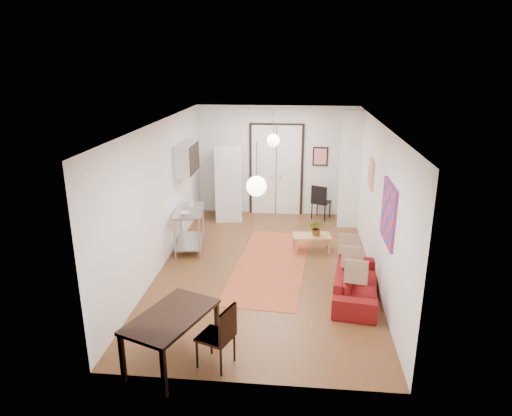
# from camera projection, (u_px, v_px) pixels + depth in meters

# --- Properties ---
(floor) EXTENTS (7.00, 7.00, 0.00)m
(floor) POSITION_uv_depth(u_px,v_px,m) (266.00, 267.00, 9.25)
(floor) COLOR brown
(floor) RESTS_ON ground
(ceiling) EXTENTS (4.20, 7.00, 0.02)m
(ceiling) POSITION_uv_depth(u_px,v_px,m) (267.00, 123.00, 8.35)
(ceiling) COLOR silver
(ceiling) RESTS_ON wall_back
(wall_back) EXTENTS (4.20, 0.02, 2.90)m
(wall_back) POSITION_uv_depth(u_px,v_px,m) (276.00, 161.00, 12.11)
(wall_back) COLOR white
(wall_back) RESTS_ON floor
(wall_front) EXTENTS (4.20, 0.02, 2.90)m
(wall_front) POSITION_uv_depth(u_px,v_px,m) (244.00, 283.00, 5.49)
(wall_front) COLOR white
(wall_front) RESTS_ON floor
(wall_left) EXTENTS (0.02, 7.00, 2.90)m
(wall_left) POSITION_uv_depth(u_px,v_px,m) (160.00, 196.00, 9.00)
(wall_left) COLOR white
(wall_left) RESTS_ON floor
(wall_right) EXTENTS (0.02, 7.00, 2.90)m
(wall_right) POSITION_uv_depth(u_px,v_px,m) (377.00, 202.00, 8.61)
(wall_right) COLOR white
(wall_right) RESTS_ON floor
(double_doors) EXTENTS (1.44, 0.06, 2.50)m
(double_doors) POSITION_uv_depth(u_px,v_px,m) (276.00, 171.00, 12.15)
(double_doors) COLOR white
(double_doors) RESTS_ON wall_back
(stub_partition) EXTENTS (0.50, 0.10, 2.90)m
(stub_partition) POSITION_uv_depth(u_px,v_px,m) (350.00, 171.00, 11.04)
(stub_partition) COLOR white
(stub_partition) RESTS_ON floor
(wall_cabinet) EXTENTS (0.35, 1.00, 0.70)m
(wall_cabinet) POSITION_uv_depth(u_px,v_px,m) (187.00, 158.00, 10.26)
(wall_cabinet) COLOR silver
(wall_cabinet) RESTS_ON wall_left
(painting_popart) EXTENTS (0.05, 1.00, 1.00)m
(painting_popart) POSITION_uv_depth(u_px,v_px,m) (389.00, 213.00, 7.36)
(painting_popart) COLOR red
(painting_popart) RESTS_ON wall_right
(painting_abstract) EXTENTS (0.05, 0.50, 0.60)m
(painting_abstract) POSITION_uv_depth(u_px,v_px,m) (371.00, 174.00, 9.26)
(painting_abstract) COLOR white
(painting_abstract) RESTS_ON wall_right
(poster_back) EXTENTS (0.40, 0.03, 0.50)m
(poster_back) POSITION_uv_depth(u_px,v_px,m) (320.00, 156.00, 11.93)
(poster_back) COLOR red
(poster_back) RESTS_ON wall_back
(print_left) EXTENTS (0.03, 0.44, 0.54)m
(print_left) POSITION_uv_depth(u_px,v_px,m) (185.00, 152.00, 10.73)
(print_left) COLOR #A27343
(print_left) RESTS_ON wall_left
(pendant_back) EXTENTS (0.30, 0.30, 0.80)m
(pendant_back) POSITION_uv_depth(u_px,v_px,m) (273.00, 140.00, 10.45)
(pendant_back) COLOR silver
(pendant_back) RESTS_ON ceiling
(pendant_front) EXTENTS (0.30, 0.30, 0.80)m
(pendant_front) POSITION_uv_depth(u_px,v_px,m) (256.00, 186.00, 6.66)
(pendant_front) COLOR silver
(pendant_front) RESTS_ON ceiling
(kilim_rug) EXTENTS (1.65, 3.76, 0.01)m
(kilim_rug) POSITION_uv_depth(u_px,v_px,m) (271.00, 264.00, 9.37)
(kilim_rug) COLOR #C96532
(kilim_rug) RESTS_ON floor
(sofa) EXTENTS (1.94, 0.98, 0.54)m
(sofa) POSITION_uv_depth(u_px,v_px,m) (356.00, 283.00, 8.03)
(sofa) COLOR maroon
(sofa) RESTS_ON floor
(coffee_table) EXTENTS (0.87, 0.56, 0.36)m
(coffee_table) POSITION_uv_depth(u_px,v_px,m) (312.00, 237.00, 9.97)
(coffee_table) COLOR tan
(coffee_table) RESTS_ON floor
(potted_plant) EXTENTS (0.32, 0.35, 0.35)m
(potted_plant) POSITION_uv_depth(u_px,v_px,m) (317.00, 228.00, 9.89)
(potted_plant) COLOR #31612B
(potted_plant) RESTS_ON coffee_table
(kitchen_counter) EXTENTS (0.75, 1.26, 0.91)m
(kitchen_counter) POSITION_uv_depth(u_px,v_px,m) (189.00, 224.00, 9.99)
(kitchen_counter) COLOR #B7BBBD
(kitchen_counter) RESTS_ON floor
(bowl) EXTENTS (0.26, 0.26, 0.05)m
(bowl) POSITION_uv_depth(u_px,v_px,m) (185.00, 213.00, 9.60)
(bowl) COLOR beige
(bowl) RESTS_ON kitchen_counter
(soap_bottle) EXTENTS (0.10, 0.10, 0.19)m
(soap_bottle) POSITION_uv_depth(u_px,v_px,m) (191.00, 202.00, 10.10)
(soap_bottle) COLOR #51A1B1
(soap_bottle) RESTS_ON kitchen_counter
(fridge) EXTENTS (0.76, 0.76, 1.91)m
(fridge) POSITION_uv_depth(u_px,v_px,m) (229.00, 184.00, 11.81)
(fridge) COLOR silver
(fridge) RESTS_ON floor
(dining_table) EXTENTS (1.20, 1.52, 0.74)m
(dining_table) POSITION_uv_depth(u_px,v_px,m) (171.00, 320.00, 6.16)
(dining_table) COLOR black
(dining_table) RESTS_ON floor
(dining_chair_near) EXTENTS (0.56, 0.68, 0.92)m
(dining_chair_near) POSITION_uv_depth(u_px,v_px,m) (216.00, 327.00, 6.23)
(dining_chair_near) COLOR #341D10
(dining_chair_near) RESTS_ON floor
(dining_chair_far) EXTENTS (0.56, 0.68, 0.92)m
(dining_chair_far) POSITION_uv_depth(u_px,v_px,m) (216.00, 327.00, 6.23)
(dining_chair_far) COLOR #341D10
(dining_chair_far) RESTS_ON floor
(black_side_chair) EXTENTS (0.56, 0.58, 0.93)m
(black_side_chair) POSITION_uv_depth(u_px,v_px,m) (321.00, 198.00, 12.03)
(black_side_chair) COLOR black
(black_side_chair) RESTS_ON floor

